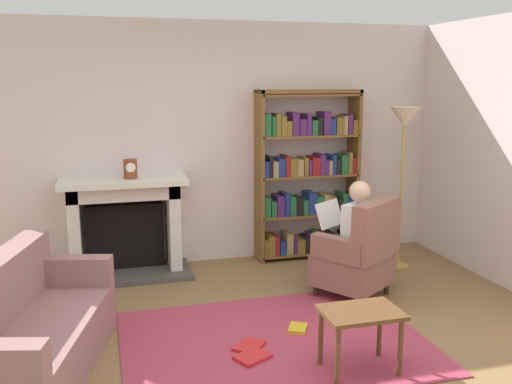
{
  "coord_description": "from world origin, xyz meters",
  "views": [
    {
      "loc": [
        -1.26,
        -3.7,
        2.08
      ],
      "look_at": [
        0.1,
        1.2,
        1.05
      ],
      "focal_mm": 39.57,
      "sensor_mm": 36.0,
      "label": 1
    }
  ],
  "objects": [
    {
      "name": "side_wall_right",
      "position": [
        2.65,
        1.25,
        1.35
      ],
      "size": [
        0.1,
        5.2,
        2.7
      ],
      "primitive_type": "cube",
      "color": "beige",
      "rests_on": "ground"
    },
    {
      "name": "seated_reader",
      "position": [
        1.0,
        1.1,
        0.62
      ],
      "size": [
        0.55,
        0.59,
        1.14
      ],
      "rotation": [
        0.0,
        0.0,
        3.73
      ],
      "color": "white",
      "rests_on": "ground"
    },
    {
      "name": "scattered_books",
      "position": [
        -0.1,
        0.22,
        0.03
      ],
      "size": [
        0.75,
        0.63,
        0.03
      ],
      "color": "red",
      "rests_on": "area_rug"
    },
    {
      "name": "fireplace",
      "position": [
        -1.05,
        2.3,
        0.56
      ],
      "size": [
        1.34,
        0.64,
        1.06
      ],
      "color": "#4C4742",
      "rests_on": "ground"
    },
    {
      "name": "area_rug",
      "position": [
        0.0,
        0.3,
        0.01
      ],
      "size": [
        2.4,
        1.8,
        0.01
      ],
      "primitive_type": "cube",
      "color": "#A3364B",
      "rests_on": "ground"
    },
    {
      "name": "bookshelf",
      "position": [
        1.03,
        2.33,
        0.96
      ],
      "size": [
        1.2,
        0.32,
        1.95
      ],
      "color": "brown",
      "rests_on": "ground"
    },
    {
      "name": "mantel_clock",
      "position": [
        -0.97,
        2.2,
        1.16
      ],
      "size": [
        0.14,
        0.14,
        0.2
      ],
      "color": "brown",
      "rests_on": "fireplace"
    },
    {
      "name": "sofa_floral",
      "position": [
        -1.82,
        0.24,
        0.32
      ],
      "size": [
        1.12,
        1.83,
        0.85
      ],
      "rotation": [
        0.0,
        0.0,
        1.32
      ],
      "color": "#936766",
      "rests_on": "ground"
    },
    {
      "name": "floor_lamp",
      "position": [
        1.88,
        1.69,
        1.51
      ],
      "size": [
        0.32,
        0.32,
        1.78
      ],
      "color": "#B7933F",
      "rests_on": "ground"
    },
    {
      "name": "side_table",
      "position": [
        0.46,
        -0.3,
        0.39
      ],
      "size": [
        0.56,
        0.39,
        0.47
      ],
      "color": "brown",
      "rests_on": "ground"
    },
    {
      "name": "ground",
      "position": [
        0.0,
        0.0,
        0.0
      ],
      "size": [
        14.0,
        14.0,
        0.0
      ],
      "primitive_type": "plane",
      "color": "olive"
    },
    {
      "name": "armchair_reading",
      "position": [
        1.07,
        1.0,
        0.42
      ],
      "size": [
        0.88,
        0.87,
        0.97
      ],
      "rotation": [
        0.0,
        0.0,
        3.73
      ],
      "color": "#331E14",
      "rests_on": "ground"
    },
    {
      "name": "back_wall",
      "position": [
        0.0,
        2.55,
        1.35
      ],
      "size": [
        5.6,
        0.1,
        2.7
      ],
      "primitive_type": "cube",
      "color": "beige",
      "rests_on": "ground"
    }
  ]
}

